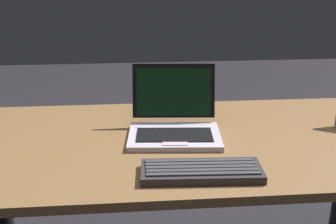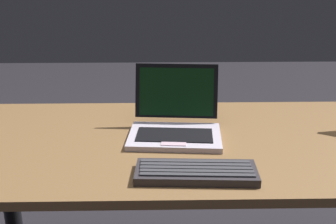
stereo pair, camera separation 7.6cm
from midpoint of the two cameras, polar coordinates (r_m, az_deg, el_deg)
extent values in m
cube|color=brown|center=(1.30, 4.66, -4.26)|extent=(1.53, 0.70, 0.03)
cylinder|color=black|center=(1.81, -19.84, -10.60)|extent=(0.07, 0.07, 0.68)
cube|color=#BFB5C5|center=(1.30, 2.62, -3.33)|extent=(0.30, 0.22, 0.02)
cube|color=black|center=(1.28, 2.62, -3.19)|extent=(0.24, 0.13, 0.00)
cube|color=#CBA8BA|center=(1.22, 2.58, -4.37)|extent=(0.08, 0.04, 0.00)
cube|color=black|center=(1.37, 2.77, 2.90)|extent=(0.28, 0.08, 0.17)
cube|color=black|center=(1.37, 2.76, 2.78)|extent=(0.25, 0.07, 0.15)
cube|color=#59CCF2|center=(1.37, 2.75, 2.14)|extent=(0.23, 0.02, 0.01)
cube|color=#2E2B2F|center=(1.08, 5.98, -8.31)|extent=(0.32, 0.13, 0.02)
cube|color=#38383D|center=(1.04, 6.14, -8.63)|extent=(0.29, 0.03, 0.00)
cube|color=#38383D|center=(1.06, 6.07, -8.15)|extent=(0.29, 0.03, 0.00)
cube|color=#38383D|center=(1.08, 6.00, -7.69)|extent=(0.29, 0.03, 0.00)
cube|color=#38383D|center=(1.09, 5.93, -7.25)|extent=(0.29, 0.03, 0.00)
cube|color=#38383D|center=(1.11, 5.87, -6.81)|extent=(0.29, 0.03, 0.00)
camera|label=1|loc=(0.04, -88.24, 0.64)|focal=44.25mm
camera|label=2|loc=(0.04, 91.76, -0.64)|focal=44.25mm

